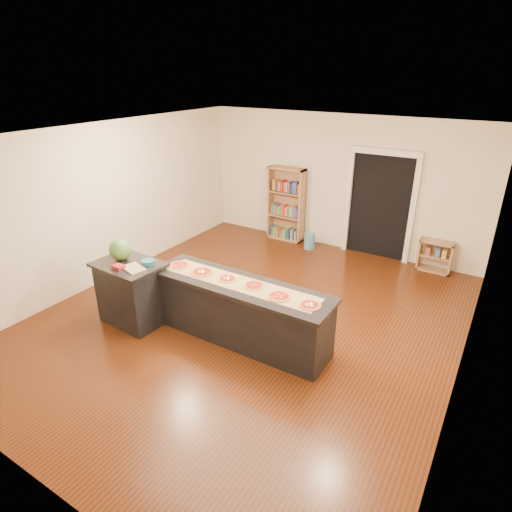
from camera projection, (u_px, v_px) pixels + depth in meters
The scene contains 18 objects.
room at pixel (249, 236), 6.17m from camera, with size 6.00×7.00×2.80m.
doorway at pixel (380, 200), 8.51m from camera, with size 1.40×0.09×2.21m.
kitchen_island at pixel (240, 311), 6.07m from camera, with size 2.71×0.73×0.90m.
side_counter at pixel (132, 292), 6.48m from camera, with size 1.00×0.73×0.98m.
bookshelf at pixel (286, 204), 9.51m from camera, with size 0.82×0.29×1.64m, color #B07C55.
low_shelf at pixel (435, 256), 8.18m from camera, with size 0.62×0.26×0.62m, color #B07C55.
waste_bin at pixel (310, 241), 9.26m from camera, with size 0.24×0.24×0.34m, color teal.
kraft_paper at pixel (240, 283), 5.90m from camera, with size 2.36×0.42×0.00m, color tan.
watermelon at pixel (120, 250), 6.33m from camera, with size 0.33×0.33×0.33m, color #144214.
cutting_board at pixel (134, 268), 6.10m from camera, with size 0.35×0.23×0.02m, color tan.
package_red at pixel (118, 267), 6.10m from camera, with size 0.17×0.12×0.06m, color maroon.
package_teal at pixel (148, 262), 6.23m from camera, with size 0.19×0.19×0.07m, color #195966.
pizza_a at pixel (179, 265), 6.41m from camera, with size 0.30×0.30×0.02m.
pizza_b at pixel (202, 272), 6.19m from camera, with size 0.31×0.31×0.02m.
pizza_c at pixel (227, 279), 6.00m from camera, with size 0.28×0.28×0.02m.
pizza_d at pixel (254, 286), 5.81m from camera, with size 0.29×0.29×0.02m.
pizza_e at pixel (279, 296), 5.54m from camera, with size 0.30×0.30×0.02m.
pizza_f at pixel (310, 305), 5.34m from camera, with size 0.29×0.29×0.02m.
Camera 1 is at (3.11, -4.85, 3.64)m, focal length 30.00 mm.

